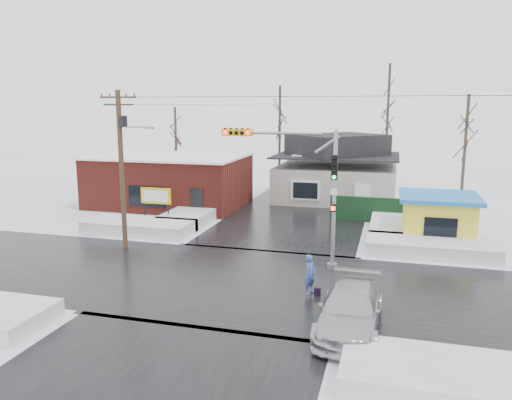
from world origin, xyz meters
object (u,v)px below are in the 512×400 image
(pedestrian, at_px, (310,275))
(marquee_sign, at_px, (156,197))
(utility_pole, at_px, (122,161))
(traffic_signal, at_px, (303,179))
(kiosk, at_px, (438,218))
(car, at_px, (350,310))

(pedestrian, bearing_deg, marquee_sign, 74.14)
(utility_pole, bearing_deg, traffic_signal, -2.95)
(marquee_sign, bearing_deg, kiosk, 1.55)
(marquee_sign, relative_size, kiosk, 0.55)
(traffic_signal, height_order, pedestrian, traffic_signal)
(kiosk, relative_size, car, 0.85)
(traffic_signal, height_order, marquee_sign, traffic_signal)
(pedestrian, distance_m, car, 3.78)
(kiosk, distance_m, pedestrian, 12.26)
(pedestrian, bearing_deg, kiosk, -6.20)
(pedestrian, bearing_deg, traffic_signal, 39.20)
(kiosk, height_order, pedestrian, kiosk)
(marquee_sign, height_order, pedestrian, marquee_sign)
(traffic_signal, xyz_separation_m, marquee_sign, (-11.43, 6.53, -2.62))
(traffic_signal, height_order, utility_pole, utility_pole)
(marquee_sign, distance_m, pedestrian, 16.11)
(traffic_signal, xyz_separation_m, pedestrian, (1.03, -3.63, -3.66))
(marquee_sign, height_order, kiosk, kiosk)
(marquee_sign, distance_m, car, 19.73)
(traffic_signal, distance_m, pedestrian, 5.26)
(kiosk, height_order, car, kiosk)
(utility_pole, bearing_deg, kiosk, 20.44)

